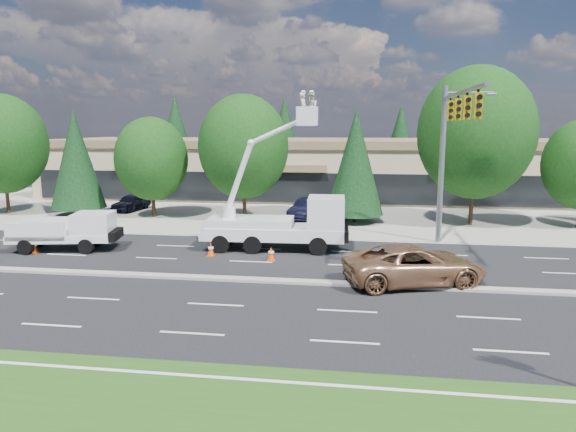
# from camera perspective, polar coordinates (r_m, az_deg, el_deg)

# --- Properties ---
(ground) EXTENTS (140.00, 140.00, 0.00)m
(ground) POSITION_cam_1_polar(r_m,az_deg,el_deg) (23.02, -5.84, -7.12)
(ground) COLOR black
(ground) RESTS_ON ground
(concrete_apron) EXTENTS (140.00, 22.00, 0.01)m
(concrete_apron) POSITION_cam_1_polar(r_m,az_deg,el_deg) (42.24, 0.64, 0.74)
(concrete_apron) COLOR gray
(concrete_apron) RESTS_ON ground
(road_median) EXTENTS (120.00, 0.55, 0.12)m
(road_median) POSITION_cam_1_polar(r_m,az_deg,el_deg) (23.00, -5.84, -6.98)
(road_median) COLOR gray
(road_median) RESTS_ON ground
(strip_mall) EXTENTS (50.40, 15.40, 5.50)m
(strip_mall) POSITION_cam_1_polar(r_m,az_deg,el_deg) (51.75, 2.08, 5.57)
(strip_mall) COLOR tan
(strip_mall) RESTS_ON ground
(tree_front_a) EXTENTS (6.67, 6.67, 9.25)m
(tree_front_a) POSITION_cam_1_polar(r_m,az_deg,el_deg) (45.52, -29.16, 7.01)
(tree_front_a) COLOR #332114
(tree_front_a) RESTS_ON ground
(tree_front_b) EXTENTS (4.05, 4.05, 7.99)m
(tree_front_b) POSITION_cam_1_polar(r_m,az_deg,el_deg) (42.23, -22.49, 5.84)
(tree_front_b) COLOR #332114
(tree_front_b) RESTS_ON ground
(tree_front_c) EXTENTS (5.38, 5.38, 7.46)m
(tree_front_c) POSITION_cam_1_polar(r_m,az_deg,el_deg) (39.54, -14.93, 6.15)
(tree_front_c) COLOR #332114
(tree_front_c) RESTS_ON ground
(tree_front_d) EXTENTS (6.51, 6.51, 9.04)m
(tree_front_d) POSITION_cam_1_polar(r_m,az_deg,el_deg) (37.33, -4.96, 7.66)
(tree_front_d) COLOR #332114
(tree_front_d) RESTS_ON ground
(tree_front_e) EXTENTS (4.05, 4.05, 7.97)m
(tree_front_e) POSITION_cam_1_polar(r_m,az_deg,el_deg) (36.44, 7.49, 5.97)
(tree_front_e) COLOR #332114
(tree_front_e) RESTS_ON ground
(tree_front_f) EXTENTS (7.77, 7.77, 10.78)m
(tree_front_f) POSITION_cam_1_polar(r_m,az_deg,el_deg) (37.15, 20.14, 8.67)
(tree_front_f) COLOR #332114
(tree_front_f) RESTS_ON ground
(tree_back_a) EXTENTS (5.40, 5.40, 10.64)m
(tree_back_a) POSITION_cam_1_polar(r_m,az_deg,el_deg) (67.53, -12.35, 8.80)
(tree_back_a) COLOR #332114
(tree_back_a) RESTS_ON ground
(tree_back_b) EXTENTS (5.28, 5.28, 10.40)m
(tree_back_b) POSITION_cam_1_polar(r_m,az_deg,el_deg) (64.05, -0.37, 8.87)
(tree_back_b) COLOR #332114
(tree_back_b) RESTS_ON ground
(tree_back_c) EXTENTS (4.75, 4.75, 9.37)m
(tree_back_c) POSITION_cam_1_polar(r_m,az_deg,el_deg) (63.55, 12.35, 8.13)
(tree_back_c) COLOR #332114
(tree_back_c) RESTS_ON ground
(tree_back_d) EXTENTS (4.64, 4.64, 9.14)m
(tree_back_d) POSITION_cam_1_polar(r_m,az_deg,el_deg) (65.53, 22.95, 7.53)
(tree_back_d) COLOR #332114
(tree_back_d) RESTS_ON ground
(signal_mast) EXTENTS (2.76, 10.16, 9.00)m
(signal_mast) POSITION_cam_1_polar(r_m,az_deg,el_deg) (28.79, 17.55, 8.12)
(signal_mast) COLOR gray
(signal_mast) RESTS_ON ground
(utility_pickup) EXTENTS (5.71, 2.99, 2.08)m
(utility_pickup) POSITION_cam_1_polar(r_m,az_deg,el_deg) (30.63, -23.05, -1.94)
(utility_pickup) COLOR silver
(utility_pickup) RESTS_ON ground
(bucket_truck) EXTENTS (7.89, 2.82, 8.60)m
(bucket_truck) POSITION_cam_1_polar(r_m,az_deg,el_deg) (28.11, -0.34, -0.13)
(bucket_truck) COLOR silver
(bucket_truck) RESTS_ON ground
(traffic_cone_a) EXTENTS (0.40, 0.40, 0.70)m
(traffic_cone_a) POSITION_cam_1_polar(r_m,az_deg,el_deg) (30.85, -26.37, -3.08)
(traffic_cone_a) COLOR #E54607
(traffic_cone_a) RESTS_ON ground
(traffic_cone_b) EXTENTS (0.40, 0.40, 0.70)m
(traffic_cone_b) POSITION_cam_1_polar(r_m,az_deg,el_deg) (27.37, -8.57, -3.69)
(traffic_cone_b) COLOR #E54607
(traffic_cone_b) RESTS_ON ground
(traffic_cone_c) EXTENTS (0.40, 0.40, 0.70)m
(traffic_cone_c) POSITION_cam_1_polar(r_m,az_deg,el_deg) (26.18, -1.88, -4.21)
(traffic_cone_c) COLOR #E54607
(traffic_cone_c) RESTS_ON ground
(minivan) EXTENTS (6.61, 4.40, 1.69)m
(minivan) POSITION_cam_1_polar(r_m,az_deg,el_deg) (22.85, 13.83, -5.29)
(minivan) COLOR #A2724E
(minivan) RESTS_ON ground
(parked_car_west) EXTENTS (2.17, 4.17, 1.35)m
(parked_car_west) POSITION_cam_1_polar(r_m,az_deg,el_deg) (43.57, -17.04, 1.48)
(parked_car_west) COLOR black
(parked_car_west) RESTS_ON ground
(parked_car_east) EXTENTS (2.71, 4.71, 1.47)m
(parked_car_east) POSITION_cam_1_polar(r_m,az_deg,el_deg) (38.02, 2.18, 0.83)
(parked_car_east) COLOR black
(parked_car_east) RESTS_ON ground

